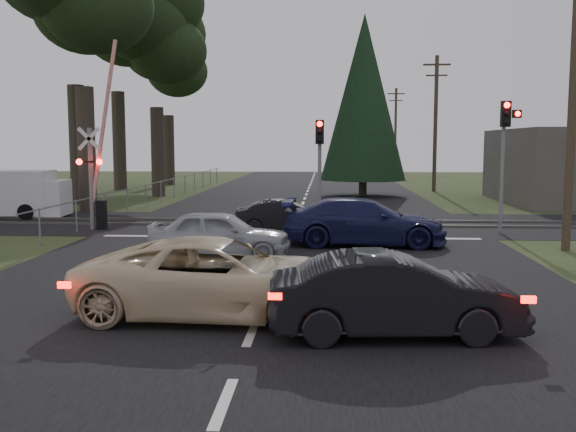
# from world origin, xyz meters

# --- Properties ---
(ground) EXTENTS (120.00, 120.00, 0.00)m
(ground) POSITION_xyz_m (0.00, 0.00, 0.00)
(ground) COLOR #2D3C1B
(ground) RESTS_ON ground
(road) EXTENTS (14.00, 100.00, 0.01)m
(road) POSITION_xyz_m (0.00, 10.00, 0.01)
(road) COLOR black
(road) RESTS_ON ground
(rail_corridor) EXTENTS (120.00, 8.00, 0.01)m
(rail_corridor) POSITION_xyz_m (0.00, 12.00, 0.01)
(rail_corridor) COLOR black
(rail_corridor) RESTS_ON ground
(stop_line) EXTENTS (13.00, 0.35, 0.00)m
(stop_line) POSITION_xyz_m (0.00, 8.20, 0.01)
(stop_line) COLOR silver
(stop_line) RESTS_ON ground
(rail_near) EXTENTS (120.00, 0.12, 0.10)m
(rail_near) POSITION_xyz_m (0.00, 11.20, 0.05)
(rail_near) COLOR #59544C
(rail_near) RESTS_ON ground
(rail_far) EXTENTS (120.00, 0.12, 0.10)m
(rail_far) POSITION_xyz_m (0.00, 12.80, 0.05)
(rail_far) COLOR #59544C
(rail_far) RESTS_ON ground
(crossing_signal) EXTENTS (1.62, 0.38, 6.96)m
(crossing_signal) POSITION_xyz_m (-7.27, 9.79, 2.06)
(crossing_signal) COLOR slate
(crossing_signal) RESTS_ON ground
(traffic_signal_right) EXTENTS (0.68, 0.48, 4.70)m
(traffic_signal_right) POSITION_xyz_m (7.55, 9.47, 3.31)
(traffic_signal_right) COLOR slate
(traffic_signal_right) RESTS_ON ground
(traffic_signal_center) EXTENTS (0.32, 0.48, 4.10)m
(traffic_signal_center) POSITION_xyz_m (1.00, 10.68, 2.81)
(traffic_signal_center) COLOR slate
(traffic_signal_center) RESTS_ON ground
(utility_pole_near) EXTENTS (1.80, 0.26, 9.00)m
(utility_pole_near) POSITION_xyz_m (8.50, 6.00, 4.73)
(utility_pole_near) COLOR #4C3D2D
(utility_pole_near) RESTS_ON ground
(utility_pole_mid) EXTENTS (1.80, 0.26, 9.00)m
(utility_pole_mid) POSITION_xyz_m (8.50, 30.00, 4.73)
(utility_pole_mid) COLOR #4C3D2D
(utility_pole_mid) RESTS_ON ground
(utility_pole_far) EXTENTS (1.80, 0.26, 9.00)m
(utility_pole_far) POSITION_xyz_m (8.50, 55.00, 4.73)
(utility_pole_far) COLOR #4C3D2D
(utility_pole_far) RESTS_ON ground
(euc_tree_c) EXTENTS (6.00, 6.00, 13.20)m
(euc_tree_c) POSITION_xyz_m (-9.00, 25.00, 9.51)
(euc_tree_c) COLOR #473D33
(euc_tree_c) RESTS_ON ground
(euc_tree_d) EXTENTS (7.50, 7.50, 16.50)m
(euc_tree_d) POSITION_xyz_m (-13.00, 30.00, 11.91)
(euc_tree_d) COLOR #473D33
(euc_tree_d) RESTS_ON ground
(euc_tree_e) EXTENTS (6.00, 6.00, 13.20)m
(euc_tree_e) POSITION_xyz_m (-11.00, 36.00, 9.51)
(euc_tree_e) COLOR #473D33
(euc_tree_e) RESTS_ON ground
(conifer_tree) EXTENTS (5.20, 5.20, 11.00)m
(conifer_tree) POSITION_xyz_m (3.50, 26.00, 5.99)
(conifer_tree) COLOR #473D33
(conifer_tree) RESTS_ON ground
(fence_left) EXTENTS (0.10, 36.00, 1.20)m
(fence_left) POSITION_xyz_m (-7.80, 22.50, 0.00)
(fence_left) COLOR slate
(fence_left) RESTS_ON ground
(cream_coupe) EXTENTS (5.38, 2.70, 1.46)m
(cream_coupe) POSITION_xyz_m (-0.73, -1.98, 0.73)
(cream_coupe) COLOR beige
(cream_coupe) RESTS_ON ground
(dark_hatchback) EXTENTS (4.32, 1.82, 1.39)m
(dark_hatchback) POSITION_xyz_m (2.41, -3.02, 0.69)
(dark_hatchback) COLOR black
(dark_hatchback) RESTS_ON ground
(silver_car) EXTENTS (4.01, 1.66, 1.36)m
(silver_car) POSITION_xyz_m (-1.73, 4.11, 0.68)
(silver_car) COLOR #ABADB3
(silver_car) RESTS_ON ground
(blue_sedan) EXTENTS (5.19, 2.20, 1.49)m
(blue_sedan) POSITION_xyz_m (2.47, 6.69, 0.75)
(blue_sedan) COLOR #161943
(blue_sedan) RESTS_ON ground
(dark_car_far) EXTENTS (3.66, 1.46, 1.19)m
(dark_car_far) POSITION_xyz_m (-0.20, 9.34, 0.59)
(dark_car_far) COLOR black
(dark_car_far) RESTS_ON ground
(white_van) EXTENTS (5.40, 2.38, 2.05)m
(white_van) POSITION_xyz_m (-12.68, 13.54, 1.04)
(white_van) COLOR white
(white_van) RESTS_ON ground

